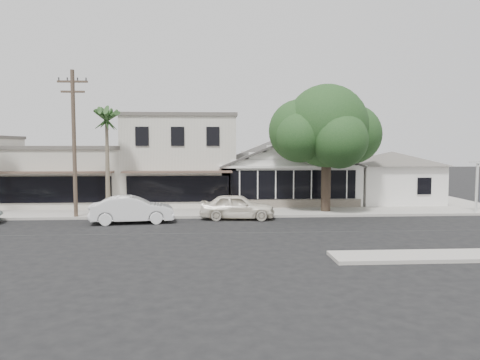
{
  "coord_description": "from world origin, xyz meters",
  "views": [
    {
      "loc": [
        -0.81,
        -23.7,
        4.53
      ],
      "look_at": [
        1.1,
        6.0,
        2.28
      ],
      "focal_mm": 35.0,
      "sensor_mm": 36.0,
      "label": 1
    }
  ],
  "objects": [
    {
      "name": "shade_tree",
      "position": [
        6.76,
        6.84,
        5.57
      ],
      "size": [
        7.63,
        6.9,
        8.47
      ],
      "rotation": [
        0.0,
        0.0,
        -0.05
      ],
      "color": "#453529",
      "rests_on": "ground"
    },
    {
      "name": "corner_shop",
      "position": [
        5.0,
        12.47,
        2.62
      ],
      "size": [
        10.4,
        8.6,
        5.1
      ],
      "color": "white",
      "rests_on": "ground"
    },
    {
      "name": "row_building_midnear",
      "position": [
        -12.0,
        13.5,
        2.1
      ],
      "size": [
        10.0,
        10.0,
        4.2
      ],
      "primitive_type": "cube",
      "color": "beige",
      "rests_on": "ground"
    },
    {
      "name": "utility_pole",
      "position": [
        -9.0,
        5.2,
        4.79
      ],
      "size": [
        1.8,
        0.24,
        9.0
      ],
      "color": "brown",
      "rests_on": "ground"
    },
    {
      "name": "side_cottage",
      "position": [
        13.2,
        11.5,
        1.5
      ],
      "size": [
        6.0,
        6.0,
        3.0
      ],
      "primitive_type": "cube",
      "color": "white",
      "rests_on": "ground"
    },
    {
      "name": "car_1",
      "position": [
        -5.32,
        3.47,
        0.79
      ],
      "size": [
        4.94,
        2.26,
        1.57
      ],
      "primitive_type": "imported",
      "rotation": [
        0.0,
        0.0,
        1.7
      ],
      "color": "white",
      "rests_on": "ground"
    },
    {
      "name": "sidewalk_north",
      "position": [
        -8.0,
        6.75,
        0.07
      ],
      "size": [
        90.0,
        3.5,
        0.15
      ],
      "primitive_type": "cube",
      "color": "#9E9991",
      "rests_on": "ground"
    },
    {
      "name": "palm_east",
      "position": [
        -7.36,
        6.68,
        6.17
      ],
      "size": [
        2.66,
        2.66,
        7.2
      ],
      "color": "#726651",
      "rests_on": "ground"
    },
    {
      "name": "row_building_near",
      "position": [
        -3.0,
        13.5,
        3.25
      ],
      "size": [
        8.0,
        10.0,
        6.5
      ],
      "primitive_type": "cube",
      "color": "silver",
      "rests_on": "ground"
    },
    {
      "name": "ground",
      "position": [
        0.0,
        0.0,
        0.0
      ],
      "size": [
        140.0,
        140.0,
        0.0
      ],
      "primitive_type": "plane",
      "color": "black",
      "rests_on": "ground"
    },
    {
      "name": "car_0",
      "position": [
        0.84,
        4.5,
        0.77
      ],
      "size": [
        4.67,
        2.22,
        1.54
      ],
      "primitive_type": "imported",
      "rotation": [
        0.0,
        0.0,
        1.48
      ],
      "color": "white",
      "rests_on": "ground"
    }
  ]
}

